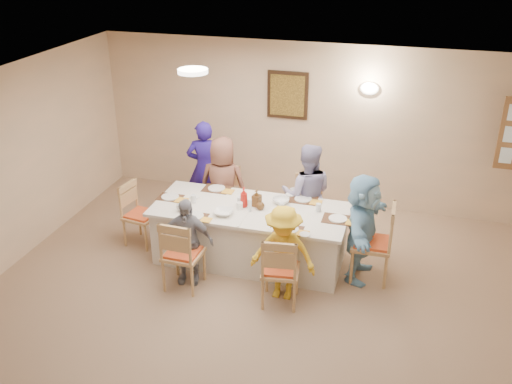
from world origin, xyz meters
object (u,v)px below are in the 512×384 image
(diner_right_end, at_px, (362,227))
(chair_back_left, at_px, (226,198))
(chair_right_end, at_px, (372,242))
(diner_back_left, at_px, (223,185))
(caregiver, at_px, (205,168))
(chair_front_left, at_px, (183,252))
(condiment_ketchup, at_px, (244,197))
(chair_back_right, at_px, (308,208))
(chair_front_right, at_px, (280,269))
(diner_back_right, at_px, (307,194))
(chair_left_end, at_px, (141,214))
(diner_front_left, at_px, (187,241))
(dining_table, at_px, (250,234))
(diner_front_right, at_px, (283,253))

(diner_right_end, bearing_deg, chair_back_left, 73.14)
(chair_right_end, xyz_separation_m, diner_back_left, (-2.15, 0.68, 0.19))
(chair_right_end, bearing_deg, caregiver, -114.91)
(chair_back_left, height_order, diner_right_end, diner_right_end)
(diner_back_left, bearing_deg, chair_front_left, 85.88)
(diner_back_left, distance_m, condiment_ketchup, 0.85)
(chair_back_right, bearing_deg, chair_front_right, -99.29)
(chair_back_left, distance_m, caregiver, 0.64)
(chair_front_right, relative_size, diner_back_right, 0.64)
(chair_front_right, relative_size, chair_left_end, 1.03)
(chair_right_end, distance_m, diner_back_right, 1.19)
(chair_front_left, relative_size, diner_back_left, 0.67)
(caregiver, bearing_deg, chair_right_end, 141.16)
(chair_back_left, height_order, condiment_ketchup, condiment_ketchup)
(diner_front_left, xyz_separation_m, condiment_ketchup, (0.51, 0.70, 0.33))
(chair_back_left, relative_size, chair_front_right, 0.97)
(dining_table, distance_m, diner_front_left, 0.92)
(chair_front_left, distance_m, diner_back_left, 1.50)
(chair_back_right, height_order, chair_right_end, chair_right_end)
(chair_front_right, distance_m, diner_front_right, 0.18)
(diner_front_left, relative_size, caregiver, 0.77)
(chair_back_right, distance_m, diner_front_left, 1.91)
(dining_table, bearing_deg, chair_left_end, 180.00)
(chair_front_right, relative_size, chair_right_end, 0.90)
(diner_back_left, height_order, caregiver, caregiver)
(diner_front_left, bearing_deg, chair_back_left, 82.48)
(chair_front_left, height_order, chair_front_right, chair_front_left)
(diner_back_left, bearing_deg, caregiver, -50.37)
(chair_back_left, distance_m, chair_back_right, 1.20)
(chair_back_right, relative_size, diner_back_left, 0.64)
(chair_left_end, relative_size, caregiver, 0.61)
(diner_back_left, xyz_separation_m, caregiver, (-0.45, 0.47, 0.02))
(dining_table, distance_m, caregiver, 1.60)
(diner_right_end, bearing_deg, chair_back_right, 50.46)
(chair_left_end, distance_m, caregiver, 1.29)
(chair_front_left, xyz_separation_m, chair_right_end, (2.15, 0.80, 0.04))
(diner_front_right, bearing_deg, chair_back_right, 89.63)
(chair_back_left, bearing_deg, dining_table, -62.98)
(diner_front_left, bearing_deg, diner_back_right, 41.06)
(chair_left_end, bearing_deg, chair_front_left, -121.14)
(diner_back_left, xyz_separation_m, diner_back_right, (1.20, 0.00, 0.02))
(chair_front_right, xyz_separation_m, diner_front_left, (-1.20, 0.12, 0.10))
(chair_front_left, distance_m, diner_front_left, 0.15)
(chair_left_end, height_order, caregiver, caregiver)
(diner_front_left, relative_size, condiment_ketchup, 4.33)
(chair_back_right, bearing_deg, condiment_ketchup, -140.79)
(diner_front_left, relative_size, diner_front_right, 0.95)
(chair_front_right, height_order, diner_right_end, diner_right_end)
(diner_back_left, bearing_deg, diner_right_end, 157.27)
(chair_front_left, xyz_separation_m, chair_left_end, (-0.95, 0.80, -0.03))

